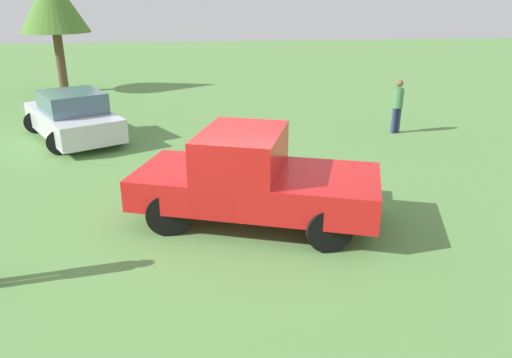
# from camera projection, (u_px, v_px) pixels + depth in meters

# --- Properties ---
(ground_plane) EXTENTS (80.00, 80.00, 0.00)m
(ground_plane) POSITION_uv_depth(u_px,v_px,m) (227.00, 220.00, 9.55)
(ground_plane) COLOR #5B8C47
(pickup_truck) EXTENTS (5.01, 3.43, 1.83)m
(pickup_truck) POSITION_uv_depth(u_px,v_px,m) (250.00, 176.00, 9.19)
(pickup_truck) COLOR black
(pickup_truck) RESTS_ON ground_plane
(sedan_near) EXTENTS (3.66, 4.63, 1.49)m
(sedan_near) POSITION_uv_depth(u_px,v_px,m) (73.00, 117.00, 14.73)
(sedan_near) COLOR black
(sedan_near) RESTS_ON ground_plane
(person_bystander) EXTENTS (0.42, 0.42, 1.71)m
(person_bystander) POSITION_uv_depth(u_px,v_px,m) (398.00, 103.00, 15.33)
(person_bystander) COLOR navy
(person_bystander) RESTS_ON ground_plane
(tree_far_center) EXTENTS (2.99, 2.99, 5.22)m
(tree_far_center) POSITION_uv_depth(u_px,v_px,m) (52.00, 3.00, 21.01)
(tree_far_center) COLOR brown
(tree_far_center) RESTS_ON ground_plane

